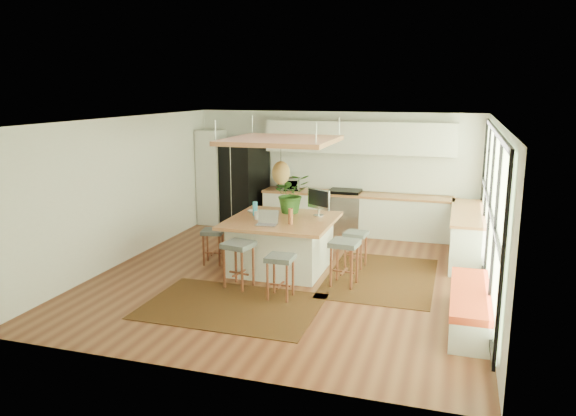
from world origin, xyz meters
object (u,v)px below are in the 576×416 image
(stool_left_side, at_px, (213,245))
(fridge, at_px, (243,187))
(stool_near_left, at_px, (239,266))
(stool_right_front, at_px, (344,265))
(stool_near_right, at_px, (280,277))
(stool_right_back, at_px, (356,248))
(island_plant, at_px, (291,198))
(monitor, at_px, (319,202))
(microwave, at_px, (289,183))
(island, at_px, (282,244))
(laptop, at_px, (266,218))

(stool_left_side, bearing_deg, fridge, 101.03)
(stool_near_left, height_order, stool_right_front, stool_right_front)
(stool_near_left, bearing_deg, stool_near_right, -18.93)
(stool_right_back, bearing_deg, stool_near_right, -113.81)
(island_plant, bearing_deg, stool_right_back, -1.11)
(stool_right_front, bearing_deg, monitor, 125.50)
(fridge, height_order, island_plant, fridge)
(stool_near_left, height_order, island_plant, island_plant)
(stool_right_front, height_order, stool_left_side, stool_right_front)
(stool_near_right, xyz_separation_m, monitor, (0.14, 1.82, 0.83))
(monitor, bearing_deg, stool_left_side, -133.66)
(monitor, distance_m, microwave, 2.68)
(island, xyz_separation_m, laptop, (-0.10, -0.53, 0.58))
(stool_left_side, bearing_deg, stool_near_left, -47.55)
(stool_right_back, xyz_separation_m, monitor, (-0.69, -0.06, 0.83))
(island, bearing_deg, fridge, 123.41)
(stool_near_left, xyz_separation_m, stool_right_front, (1.63, 0.58, 0.00))
(fridge, bearing_deg, monitor, -25.55)
(stool_right_back, relative_size, laptop, 1.76)
(stool_left_side, bearing_deg, island, 3.90)
(monitor, bearing_deg, stool_right_front, -23.86)
(microwave, relative_size, island_plant, 0.67)
(stool_near_left, relative_size, stool_right_front, 1.00)
(laptop, bearing_deg, microwave, 97.05)
(stool_right_front, bearing_deg, stool_near_left, -160.35)
(island, bearing_deg, island_plant, 87.94)
(stool_near_left, distance_m, stool_right_back, 2.30)
(laptop, bearing_deg, island, 75.64)
(stool_near_right, height_order, monitor, monitor)
(island, height_order, microwave, microwave)
(stool_near_right, bearing_deg, monitor, 85.55)
(island, height_order, stool_near_left, island)
(stool_right_front, relative_size, monitor, 1.41)
(stool_near_left, relative_size, microwave, 1.53)
(stool_near_left, bearing_deg, stool_left_side, 132.45)
(stool_near_left, relative_size, island_plant, 1.03)
(fridge, height_order, monitor, fridge)
(stool_right_back, distance_m, laptop, 1.84)
(stool_near_right, bearing_deg, laptop, 121.58)
(stool_left_side, xyz_separation_m, island_plant, (1.33, 0.62, 0.86))
(stool_near_right, distance_m, stool_left_side, 2.17)
(stool_near_left, xyz_separation_m, stool_near_right, (0.81, -0.28, 0.00))
(stool_left_side, height_order, monitor, monitor)
(stool_right_front, relative_size, stool_left_side, 1.18)
(stool_right_front, bearing_deg, island_plant, 139.59)
(stool_right_back, xyz_separation_m, stool_left_side, (-2.57, -0.59, 0.00))
(monitor, xyz_separation_m, microwave, (-1.29, 2.35, -0.10))
(island, distance_m, stool_right_front, 1.36)
(island, xyz_separation_m, stool_near_right, (0.43, -1.38, -0.11))
(stool_near_left, height_order, stool_left_side, stool_near_left)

